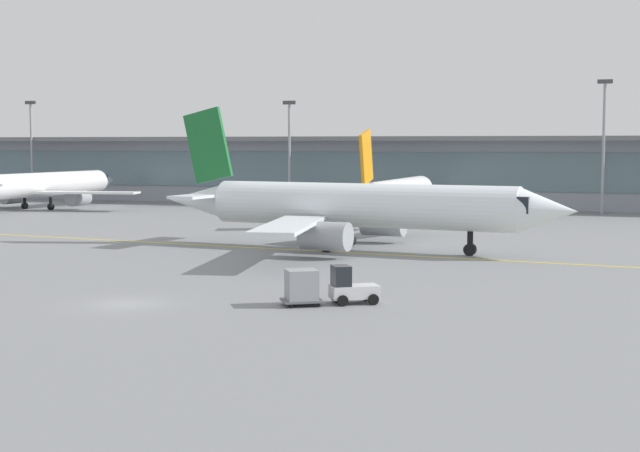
% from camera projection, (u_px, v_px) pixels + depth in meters
% --- Properties ---
extents(ground_plane, '(400.00, 400.00, 0.00)m').
position_uv_depth(ground_plane, '(128.00, 304.00, 51.05)').
color(ground_plane, gray).
extents(taxiway_centreline_stripe, '(109.60, 10.12, 0.01)m').
position_uv_depth(taxiway_centreline_stripe, '(355.00, 253.00, 74.82)').
color(taxiway_centreline_stripe, yellow).
rests_on(taxiway_centreline_stripe, ground_plane).
extents(terminal_concourse, '(184.71, 11.00, 9.60)m').
position_uv_depth(terminal_concourse, '(449.00, 171.00, 129.72)').
color(terminal_concourse, '#8C939E').
rests_on(terminal_concourse, ground_plane).
extents(gate_airplane_0, '(29.38, 31.64, 10.48)m').
position_uv_depth(gate_airplane_0, '(44.00, 185.00, 125.18)').
color(gate_airplane_0, white).
rests_on(gate_airplane_0, ground_plane).
extents(gate_airplane_1, '(28.38, 30.41, 10.10)m').
position_uv_depth(gate_airplane_1, '(397.00, 193.00, 106.56)').
color(gate_airplane_1, white).
rests_on(gate_airplane_1, ground_plane).
extents(taxiing_regional_jet, '(35.70, 33.06, 11.82)m').
position_uv_depth(taxiing_regional_jet, '(357.00, 207.00, 76.58)').
color(taxiing_regional_jet, white).
rests_on(taxiing_regional_jet, ground_plane).
extents(baggage_tug, '(2.94, 2.61, 2.10)m').
position_uv_depth(baggage_tug, '(350.00, 287.00, 51.06)').
color(baggage_tug, silver).
rests_on(baggage_tug, ground_plane).
extents(cargo_dolly_lead, '(2.63, 2.48, 1.94)m').
position_uv_depth(cargo_dolly_lead, '(302.00, 286.00, 50.42)').
color(cargo_dolly_lead, '#595B60').
rests_on(cargo_dolly_lead, ground_plane).
extents(apron_light_mast_0, '(1.80, 0.36, 15.08)m').
position_uv_depth(apron_light_mast_0, '(32.00, 146.00, 143.78)').
color(apron_light_mast_0, gray).
rests_on(apron_light_mast_0, ground_plane).
extents(apron_light_mast_1, '(1.80, 0.36, 14.42)m').
position_uv_depth(apron_light_mast_1, '(289.00, 149.00, 128.56)').
color(apron_light_mast_1, gray).
rests_on(apron_light_mast_1, ground_plane).
extents(apron_light_mast_2, '(1.80, 0.36, 16.34)m').
position_uv_depth(apron_light_mast_2, '(604.00, 142.00, 114.36)').
color(apron_light_mast_2, gray).
rests_on(apron_light_mast_2, ground_plane).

